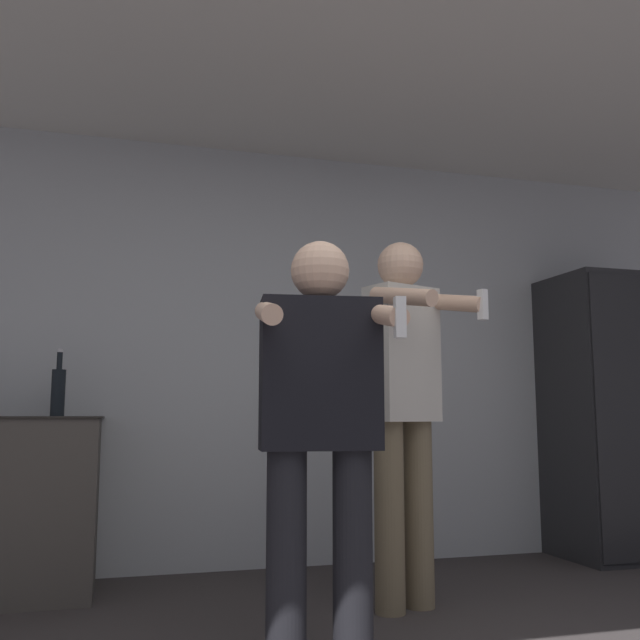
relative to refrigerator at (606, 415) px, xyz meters
The scene contains 6 objects.
wall_back 2.25m from the refrigerator, behind, with size 7.00×0.06×2.55m.
ceiling_slab 2.94m from the refrigerator, 155.16° to the right, with size 7.00×3.16×0.05m.
refrigerator is the anchor object (origin of this frame).
bottle_dark_rum 3.36m from the refrigerator, behind, with size 0.07×0.07×0.36m.
person_woman_foreground 2.69m from the refrigerator, 149.53° to the right, with size 0.55×0.55×1.57m.
person_man_side 1.90m from the refrigerator, 155.92° to the right, with size 0.51×0.58×1.75m.
Camera 1 is at (-0.87, -1.63, 0.89)m, focal length 40.00 mm.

